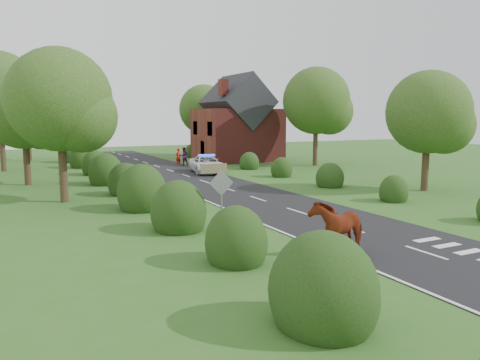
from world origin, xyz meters
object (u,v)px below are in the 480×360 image
cow (337,230)px  pedestrian_red (178,157)px  police_van (207,164)px  pedestrian_purple (184,156)px  road_sign (221,191)px

cow → pedestrian_red: pedestrian_red is taller
cow → pedestrian_red: size_ratio=1.31×
police_van → pedestrian_purple: 6.85m
pedestrian_red → pedestrian_purple: (0.57, 0.05, 0.04)m
cow → pedestrian_purple: (5.35, 30.41, 0.10)m
police_van → pedestrian_red: 6.78m
pedestrian_red → cow: bearing=55.4°
road_sign → cow: road_sign is taller
police_van → pedestrian_red: pedestrian_red is taller
road_sign → police_van: size_ratio=0.46×
police_van → pedestrian_purple: bearing=96.5°
cow → pedestrian_red: bearing=160.2°
road_sign → cow: (2.32, -4.55, -0.87)m
road_sign → pedestrian_red: bearing=74.6°
road_sign → pedestrian_red: 26.79m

